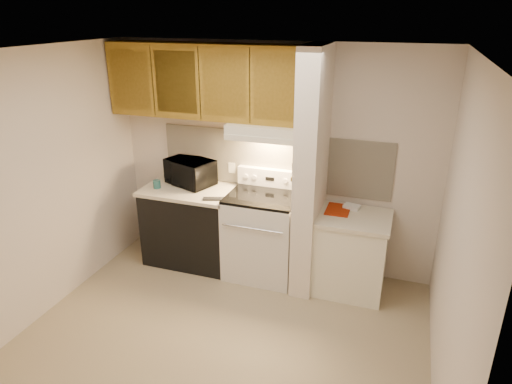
% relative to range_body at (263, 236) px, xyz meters
% --- Properties ---
extents(floor, '(3.60, 3.60, 0.00)m').
position_rel_range_body_xyz_m(floor, '(0.00, -1.16, -0.46)').
color(floor, tan).
rests_on(floor, ground).
extents(ceiling, '(3.60, 3.60, 0.00)m').
position_rel_range_body_xyz_m(ceiling, '(0.00, -1.16, 2.04)').
color(ceiling, white).
rests_on(ceiling, wall_back).
extents(wall_back, '(3.60, 2.50, 0.02)m').
position_rel_range_body_xyz_m(wall_back, '(0.00, 0.34, 0.79)').
color(wall_back, beige).
rests_on(wall_back, floor).
extents(wall_left, '(0.02, 3.00, 2.50)m').
position_rel_range_body_xyz_m(wall_left, '(-1.80, -1.16, 0.79)').
color(wall_left, beige).
rests_on(wall_left, floor).
extents(wall_right, '(0.02, 3.00, 2.50)m').
position_rel_range_body_xyz_m(wall_right, '(1.80, -1.16, 0.79)').
color(wall_right, beige).
rests_on(wall_right, floor).
extents(backsplash, '(2.60, 0.02, 0.63)m').
position_rel_range_body_xyz_m(backsplash, '(0.00, 0.33, 0.78)').
color(backsplash, beige).
rests_on(backsplash, wall_back).
extents(range_body, '(0.76, 0.65, 0.92)m').
position_rel_range_body_xyz_m(range_body, '(0.00, 0.00, 0.00)').
color(range_body, silver).
rests_on(range_body, floor).
extents(oven_window, '(0.50, 0.01, 0.30)m').
position_rel_range_body_xyz_m(oven_window, '(0.00, -0.32, 0.04)').
color(oven_window, black).
rests_on(oven_window, range_body).
extents(oven_handle, '(0.65, 0.02, 0.02)m').
position_rel_range_body_xyz_m(oven_handle, '(0.00, -0.35, 0.26)').
color(oven_handle, silver).
rests_on(oven_handle, range_body).
extents(cooktop, '(0.74, 0.64, 0.03)m').
position_rel_range_body_xyz_m(cooktop, '(0.00, 0.00, 0.48)').
color(cooktop, black).
rests_on(cooktop, range_body).
extents(range_backguard, '(0.76, 0.08, 0.20)m').
position_rel_range_body_xyz_m(range_backguard, '(0.00, 0.28, 0.59)').
color(range_backguard, silver).
rests_on(range_backguard, range_body).
extents(range_display, '(0.10, 0.01, 0.04)m').
position_rel_range_body_xyz_m(range_display, '(0.00, 0.24, 0.59)').
color(range_display, black).
rests_on(range_display, range_backguard).
extents(range_knob_left_outer, '(0.05, 0.02, 0.05)m').
position_rel_range_body_xyz_m(range_knob_left_outer, '(-0.28, 0.24, 0.59)').
color(range_knob_left_outer, silver).
rests_on(range_knob_left_outer, range_backguard).
extents(range_knob_left_inner, '(0.05, 0.02, 0.05)m').
position_rel_range_body_xyz_m(range_knob_left_inner, '(-0.18, 0.24, 0.59)').
color(range_knob_left_inner, silver).
rests_on(range_knob_left_inner, range_backguard).
extents(range_knob_right_inner, '(0.05, 0.02, 0.05)m').
position_rel_range_body_xyz_m(range_knob_right_inner, '(0.18, 0.24, 0.59)').
color(range_knob_right_inner, silver).
rests_on(range_knob_right_inner, range_backguard).
extents(range_knob_right_outer, '(0.05, 0.02, 0.05)m').
position_rel_range_body_xyz_m(range_knob_right_outer, '(0.28, 0.24, 0.59)').
color(range_knob_right_outer, silver).
rests_on(range_knob_right_outer, range_backguard).
extents(dishwasher_front, '(1.00, 0.63, 0.87)m').
position_rel_range_body_xyz_m(dishwasher_front, '(-0.88, 0.01, -0.03)').
color(dishwasher_front, black).
rests_on(dishwasher_front, floor).
extents(left_countertop, '(1.04, 0.67, 0.04)m').
position_rel_range_body_xyz_m(left_countertop, '(-0.88, 0.01, 0.43)').
color(left_countertop, beige).
rests_on(left_countertop, dishwasher_front).
extents(spoon_rest, '(0.26, 0.15, 0.02)m').
position_rel_range_body_xyz_m(spoon_rest, '(-0.48, -0.19, 0.46)').
color(spoon_rest, black).
rests_on(spoon_rest, left_countertop).
extents(teal_jar, '(0.10, 0.10, 0.09)m').
position_rel_range_body_xyz_m(teal_jar, '(-1.23, -0.09, 0.50)').
color(teal_jar, '#276360').
rests_on(teal_jar, left_countertop).
extents(outlet, '(0.08, 0.01, 0.12)m').
position_rel_range_body_xyz_m(outlet, '(-0.48, 0.32, 0.64)').
color(outlet, white).
rests_on(outlet, backsplash).
extents(microwave, '(0.62, 0.52, 0.29)m').
position_rel_range_body_xyz_m(microwave, '(-0.93, 0.15, 0.60)').
color(microwave, black).
rests_on(microwave, left_countertop).
extents(partition_pillar, '(0.22, 0.70, 2.50)m').
position_rel_range_body_xyz_m(partition_pillar, '(0.51, -0.01, 0.79)').
color(partition_pillar, silver).
rests_on(partition_pillar, floor).
extents(pillar_trim, '(0.01, 0.70, 0.04)m').
position_rel_range_body_xyz_m(pillar_trim, '(0.39, -0.01, 0.84)').
color(pillar_trim, olive).
rests_on(pillar_trim, partition_pillar).
extents(knife_strip, '(0.02, 0.42, 0.04)m').
position_rel_range_body_xyz_m(knife_strip, '(0.39, -0.06, 0.86)').
color(knife_strip, black).
rests_on(knife_strip, partition_pillar).
extents(knife_blade_a, '(0.01, 0.03, 0.16)m').
position_rel_range_body_xyz_m(knife_blade_a, '(0.38, -0.22, 0.76)').
color(knife_blade_a, silver).
rests_on(knife_blade_a, knife_strip).
extents(knife_handle_a, '(0.02, 0.02, 0.10)m').
position_rel_range_body_xyz_m(knife_handle_a, '(0.38, -0.23, 0.91)').
color(knife_handle_a, black).
rests_on(knife_handle_a, knife_strip).
extents(knife_blade_b, '(0.01, 0.04, 0.18)m').
position_rel_range_body_xyz_m(knife_blade_b, '(0.38, -0.14, 0.75)').
color(knife_blade_b, silver).
rests_on(knife_blade_b, knife_strip).
extents(knife_handle_b, '(0.02, 0.02, 0.10)m').
position_rel_range_body_xyz_m(knife_handle_b, '(0.38, -0.13, 0.91)').
color(knife_handle_b, black).
rests_on(knife_handle_b, knife_strip).
extents(knife_blade_c, '(0.01, 0.04, 0.20)m').
position_rel_range_body_xyz_m(knife_blade_c, '(0.38, -0.05, 0.74)').
color(knife_blade_c, silver).
rests_on(knife_blade_c, knife_strip).
extents(knife_handle_c, '(0.02, 0.02, 0.10)m').
position_rel_range_body_xyz_m(knife_handle_c, '(0.38, -0.06, 0.91)').
color(knife_handle_c, black).
rests_on(knife_handle_c, knife_strip).
extents(knife_blade_d, '(0.01, 0.04, 0.16)m').
position_rel_range_body_xyz_m(knife_blade_d, '(0.38, 0.03, 0.76)').
color(knife_blade_d, silver).
rests_on(knife_blade_d, knife_strip).
extents(knife_handle_d, '(0.02, 0.02, 0.10)m').
position_rel_range_body_xyz_m(knife_handle_d, '(0.38, 0.02, 0.91)').
color(knife_handle_d, black).
rests_on(knife_handle_d, knife_strip).
extents(knife_blade_e, '(0.01, 0.04, 0.18)m').
position_rel_range_body_xyz_m(knife_blade_e, '(0.38, 0.12, 0.75)').
color(knife_blade_e, silver).
rests_on(knife_blade_e, knife_strip).
extents(knife_handle_e, '(0.02, 0.02, 0.10)m').
position_rel_range_body_xyz_m(knife_handle_e, '(0.38, 0.12, 0.91)').
color(knife_handle_e, black).
rests_on(knife_handle_e, knife_strip).
extents(oven_mitt, '(0.03, 0.10, 0.24)m').
position_rel_range_body_xyz_m(oven_mitt, '(0.38, 0.17, 0.76)').
color(oven_mitt, gray).
rests_on(oven_mitt, partition_pillar).
extents(right_cab_base, '(0.70, 0.60, 0.81)m').
position_rel_range_body_xyz_m(right_cab_base, '(0.97, -0.01, -0.06)').
color(right_cab_base, white).
rests_on(right_cab_base, floor).
extents(right_countertop, '(0.74, 0.64, 0.04)m').
position_rel_range_body_xyz_m(right_countertop, '(0.97, -0.01, 0.37)').
color(right_countertop, beige).
rests_on(right_countertop, right_cab_base).
extents(red_folder, '(0.25, 0.33, 0.01)m').
position_rel_range_body_xyz_m(red_folder, '(0.79, 0.09, 0.40)').
color(red_folder, '#9B2507').
rests_on(red_folder, right_countertop).
extents(white_box, '(0.19, 0.15, 0.04)m').
position_rel_range_body_xyz_m(white_box, '(0.92, 0.17, 0.41)').
color(white_box, white).
rests_on(white_box, right_countertop).
extents(range_hood, '(0.78, 0.44, 0.15)m').
position_rel_range_body_xyz_m(range_hood, '(0.00, 0.12, 1.17)').
color(range_hood, white).
rests_on(range_hood, upper_cabinets).
extents(hood_lip, '(0.78, 0.04, 0.06)m').
position_rel_range_body_xyz_m(hood_lip, '(0.00, -0.08, 1.12)').
color(hood_lip, white).
rests_on(hood_lip, range_hood).
extents(upper_cabinets, '(2.18, 0.33, 0.77)m').
position_rel_range_body_xyz_m(upper_cabinets, '(-0.69, 0.17, 1.62)').
color(upper_cabinets, olive).
rests_on(upper_cabinets, wall_back).
extents(cab_door_a, '(0.46, 0.01, 0.63)m').
position_rel_range_body_xyz_m(cab_door_a, '(-1.51, 0.01, 1.62)').
color(cab_door_a, olive).
rests_on(cab_door_a, upper_cabinets).
extents(cab_gap_a, '(0.01, 0.01, 0.73)m').
position_rel_range_body_xyz_m(cab_gap_a, '(-1.23, 0.01, 1.62)').
color(cab_gap_a, black).
rests_on(cab_gap_a, upper_cabinets).
extents(cab_door_b, '(0.46, 0.01, 0.63)m').
position_rel_range_body_xyz_m(cab_door_b, '(-0.96, 0.01, 1.62)').
color(cab_door_b, olive).
rests_on(cab_door_b, upper_cabinets).
extents(cab_gap_b, '(0.01, 0.01, 0.73)m').
position_rel_range_body_xyz_m(cab_gap_b, '(-0.69, 0.01, 1.62)').
color(cab_gap_b, black).
rests_on(cab_gap_b, upper_cabinets).
extents(cab_door_c, '(0.46, 0.01, 0.63)m').
position_rel_range_body_xyz_m(cab_door_c, '(-0.42, 0.01, 1.62)').
color(cab_door_c, olive).
rests_on(cab_door_c, upper_cabinets).
extents(cab_gap_c, '(0.01, 0.01, 0.73)m').
position_rel_range_body_xyz_m(cab_gap_c, '(-0.14, 0.01, 1.62)').
color(cab_gap_c, black).
rests_on(cab_gap_c, upper_cabinets).
extents(cab_door_d, '(0.46, 0.01, 0.63)m').
position_rel_range_body_xyz_m(cab_door_d, '(0.13, 0.01, 1.62)').
color(cab_door_d, olive).
rests_on(cab_door_d, upper_cabinets).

